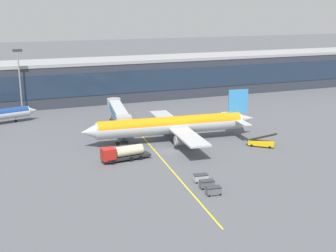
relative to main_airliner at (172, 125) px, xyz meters
The scene contains 11 objects.
ground_plane 9.06m from the main_airliner, 113.00° to the right, with size 700.00×700.00×0.00m, color #515459.
apron_lead_in_line 9.34m from the main_airliner, 139.65° to the right, with size 0.30×80.00×0.01m, color yellow.
terminal_building 56.56m from the main_airliner, 78.72° to the left, with size 195.73×17.16×14.33m.
main_airliner is the anchor object (origin of this frame).
jet_bridge 17.11m from the main_airliner, 123.89° to the left, with size 7.05×24.79×6.75m.
fuel_tanker 18.27m from the main_airliner, 147.02° to the right, with size 11.01×3.66×3.25m.
belt_loader 21.82m from the main_airliner, 33.23° to the right, with size 6.11×5.49×3.49m.
baggage_cart_0 33.75m from the main_airliner, 99.07° to the right, with size 2.77×1.82×1.48m.
baggage_cart_1 30.58m from the main_airliner, 99.50° to the right, with size 2.77×1.82×1.48m.
baggage_cart_2 27.41m from the main_airliner, 100.04° to the right, with size 2.77×1.82×1.48m.
apron_light_mast_0 54.46m from the main_airliner, 126.34° to the left, with size 2.80×0.50×19.80m.
Camera 1 is at (-36.71, -92.56, 32.26)m, focal length 48.93 mm.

